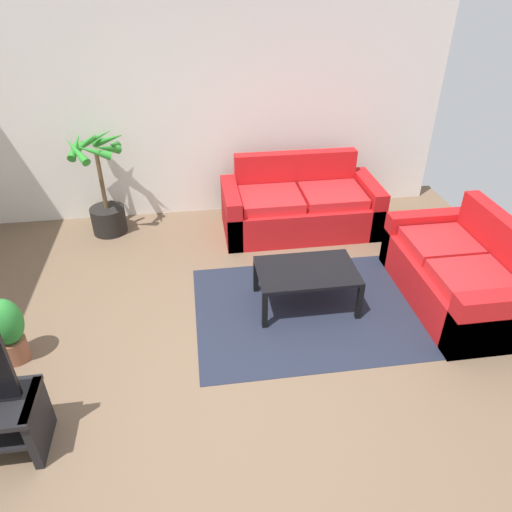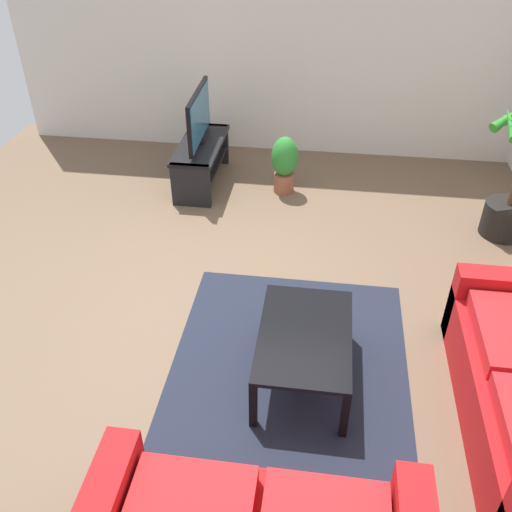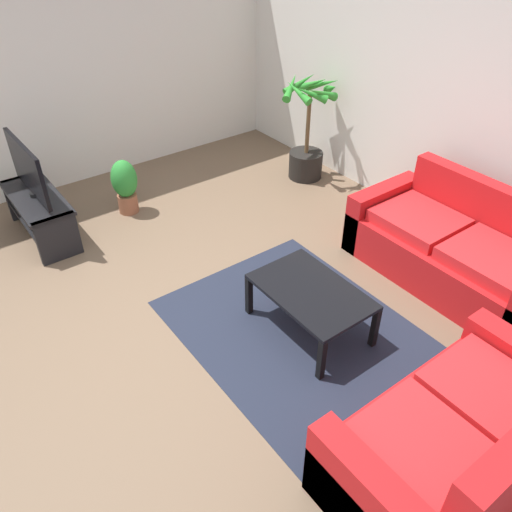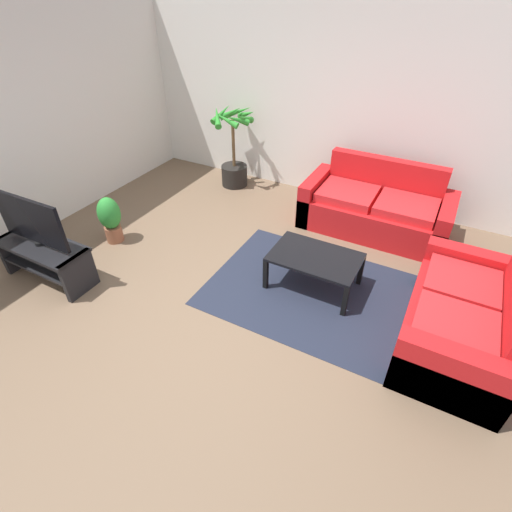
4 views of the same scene
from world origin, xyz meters
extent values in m
plane|color=brown|center=(0.00, 0.00, 0.00)|extent=(6.60, 6.60, 0.00)
cube|color=silver|center=(-3.00, 0.00, 1.35)|extent=(0.06, 6.00, 2.70)
cube|color=black|center=(-1.98, -0.57, 0.46)|extent=(1.10, 0.45, 0.04)
cube|color=black|center=(-1.98, -0.57, 0.21)|extent=(1.02, 0.39, 0.03)
cube|color=black|center=(-2.50, -0.57, 0.24)|extent=(0.06, 0.41, 0.48)
cube|color=black|center=(-1.46, -0.57, 0.24)|extent=(0.06, 0.41, 0.48)
cube|color=black|center=(-1.98, -0.57, 0.79)|extent=(0.96, 0.06, 0.54)
cube|color=teal|center=(-1.98, -0.54, 0.79)|extent=(0.91, 0.03, 0.49)
cylinder|color=black|center=(-1.98, -0.57, 0.50)|extent=(0.10, 0.10, 0.04)
cube|color=black|center=(0.76, 0.75, 0.40)|extent=(0.96, 0.63, 0.03)
cube|color=black|center=(0.30, 0.46, 0.19)|extent=(0.05, 0.05, 0.39)
cube|color=black|center=(1.22, 0.46, 0.19)|extent=(0.05, 0.05, 0.39)
cube|color=black|center=(0.30, 1.04, 0.19)|extent=(0.05, 0.05, 0.39)
cube|color=black|center=(1.22, 1.04, 0.19)|extent=(0.05, 0.05, 0.39)
cube|color=#1E2333|center=(0.76, 0.65, 0.00)|extent=(2.20, 1.70, 0.01)
cylinder|color=black|center=(-1.35, 2.55, 0.17)|extent=(0.42, 0.42, 0.33)
cone|color=#2A8B2A|center=(-1.53, 2.41, 1.13)|extent=(0.35, 0.43, 0.26)
cone|color=#2A8B2A|center=(-1.34, 2.36, 1.13)|extent=(0.40, 0.13, 0.23)
cylinder|color=brown|center=(-1.90, 0.36, 0.11)|extent=(0.22, 0.22, 0.22)
ellipsoid|color=#2B8632|center=(-1.90, 0.36, 0.42)|extent=(0.29, 0.29, 0.44)
camera|label=1|loc=(-0.27, -2.91, 3.00)|focal=33.18mm
camera|label=2|loc=(3.50, 0.80, 3.02)|focal=39.17mm
camera|label=3|loc=(3.00, -1.47, 3.05)|focal=35.72mm
camera|label=4|loc=(1.79, -2.52, 2.93)|focal=27.18mm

